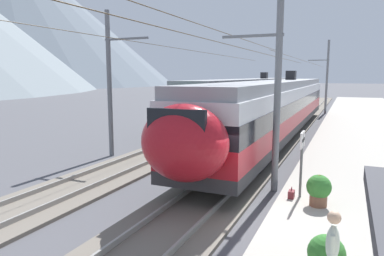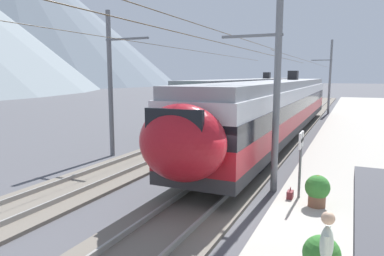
% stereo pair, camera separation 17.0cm
% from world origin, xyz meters
% --- Properties ---
extents(ground_plane, '(400.00, 400.00, 0.00)m').
position_xyz_m(ground_plane, '(0.00, 0.00, 0.00)').
color(ground_plane, '#4C4C51').
extents(track_near, '(120.00, 3.00, 0.28)m').
position_xyz_m(track_near, '(0.00, 1.36, 0.07)').
color(track_near, '#6B6359').
rests_on(track_near, ground).
extents(track_far, '(120.00, 3.00, 0.28)m').
position_xyz_m(track_far, '(0.00, 6.19, 0.07)').
color(track_far, '#6B6359').
rests_on(track_far, ground).
extents(train_near_platform, '(30.77, 2.92, 4.27)m').
position_xyz_m(train_near_platform, '(13.81, 1.36, 2.23)').
color(train_near_platform, '#2D2D30').
rests_on(train_near_platform, track_near).
extents(train_far_track, '(34.38, 3.02, 4.27)m').
position_xyz_m(train_far_track, '(25.61, 6.19, 2.23)').
color(train_far_track, '#2D2D30').
rests_on(train_far_track, track_far).
extents(catenary_mast_mid, '(43.25, 2.21, 8.47)m').
position_xyz_m(catenary_mast_mid, '(2.87, -0.42, 4.34)').
color(catenary_mast_mid, slate).
rests_on(catenary_mast_mid, ground).
extents(catenary_mast_east, '(43.25, 2.21, 8.02)m').
position_xyz_m(catenary_mast_east, '(32.14, -0.42, 4.17)').
color(catenary_mast_east, slate).
rests_on(catenary_mast_east, ground).
extents(catenary_mast_far_side, '(43.25, 2.48, 7.40)m').
position_xyz_m(catenary_mast_far_side, '(5.13, 8.20, 3.92)').
color(catenary_mast_far_side, slate).
rests_on(catenary_mast_far_side, ground).
extents(platform_sign, '(0.70, 0.08, 2.12)m').
position_xyz_m(platform_sign, '(1.64, -1.60, 1.87)').
color(platform_sign, '#59595B').
rests_on(platform_sign, platform_slab).
extents(passenger_walking, '(0.53, 0.22, 1.69)m').
position_xyz_m(passenger_walking, '(-3.80, -2.75, 1.25)').
color(passenger_walking, '#383842').
rests_on(passenger_walking, platform_slab).
extents(handbag_near_sign, '(0.32, 0.18, 0.37)m').
position_xyz_m(handbag_near_sign, '(1.43, -1.36, 0.43)').
color(handbag_near_sign, maroon).
rests_on(handbag_near_sign, platform_slab).
extents(potted_plant_platform_edge, '(0.70, 0.70, 0.91)m').
position_xyz_m(potted_plant_platform_edge, '(-3.03, -2.64, 0.82)').
color(potted_plant_platform_edge, brown).
rests_on(potted_plant_platform_edge, platform_slab).
extents(potted_plant_by_shelter, '(0.73, 0.73, 0.95)m').
position_xyz_m(potted_plant_by_shelter, '(1.06, -2.20, 0.84)').
color(potted_plant_by_shelter, brown).
rests_on(potted_plant_by_shelter, platform_slab).
extents(mountain_right_ridge, '(157.22, 157.22, 67.86)m').
position_xyz_m(mountain_right_ridge, '(107.20, 144.83, 33.93)').
color(mountain_right_ridge, slate).
rests_on(mountain_right_ridge, ground).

